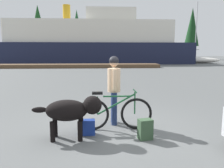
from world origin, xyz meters
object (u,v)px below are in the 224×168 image
dog (72,110)px  handbag_pannier (88,127)px  bicycle (114,113)px  backpack (145,129)px  person_cyclist (114,84)px  sailboat_moored (195,60)px  ferry_boat (92,43)px

dog → handbag_pannier: (0.31, 0.21, -0.44)m
bicycle → handbag_pannier: (-0.61, -0.29, -0.23)m
bicycle → backpack: 0.89m
dog → person_cyclist: bearing=45.1°
dog → sailboat_moored: bearing=62.3°
person_cyclist → ferry_boat: 29.62m
person_cyclist → backpack: bearing=-61.9°
person_cyclist → handbag_pannier: 1.29m
dog → backpack: (1.51, -0.13, -0.40)m
dog → ferry_boat: 30.56m
person_cyclist → sailboat_moored: size_ratio=0.18×
backpack → dog: bearing=175.2°
person_cyclist → sailboat_moored: bearing=63.0°
person_cyclist → sailboat_moored: (14.77, 29.01, -0.52)m
backpack → sailboat_moored: 33.26m
dog → backpack: size_ratio=3.38×
dog → sailboat_moored: (15.71, 29.95, -0.11)m
person_cyclist → ferry_boat: size_ratio=0.06×
backpack → handbag_pannier: backpack is taller
bicycle → sailboat_moored: sailboat_moored is taller
backpack → bicycle: bearing=133.5°
ferry_boat → sailboat_moored: 16.22m
bicycle → sailboat_moored: bearing=63.3°
ferry_boat → sailboat_moored: sailboat_moored is taller
bicycle → person_cyclist: (0.02, 0.45, 0.62)m
bicycle → handbag_pannier: 0.71m
ferry_boat → sailboat_moored: (16.02, -0.52, -2.53)m
ferry_boat → sailboat_moored: size_ratio=3.19×
bicycle → person_cyclist: 0.77m
bicycle → backpack: bearing=-46.5°
bicycle → dog: bicycle is taller
backpack → handbag_pannier: 1.25m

